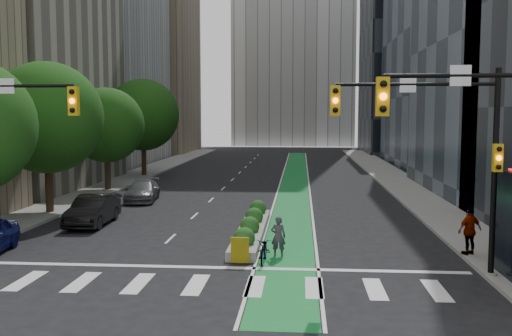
% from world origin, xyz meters
% --- Properties ---
extents(ground, '(160.00, 160.00, 0.00)m').
position_xyz_m(ground, '(0.00, 0.00, 0.00)').
color(ground, black).
rests_on(ground, ground).
extents(sidewalk_left, '(3.60, 90.00, 0.15)m').
position_xyz_m(sidewalk_left, '(-11.80, 25.00, 0.07)').
color(sidewalk_left, gray).
rests_on(sidewalk_left, ground).
extents(sidewalk_right, '(3.60, 90.00, 0.15)m').
position_xyz_m(sidewalk_right, '(11.80, 25.00, 0.07)').
color(sidewalk_right, gray).
rests_on(sidewalk_right, ground).
extents(bike_lane_paint, '(2.20, 70.00, 0.01)m').
position_xyz_m(bike_lane_paint, '(3.00, 30.00, 0.01)').
color(bike_lane_paint, '#177F34').
rests_on(bike_lane_paint, ground).
extents(building_tan_far, '(14.00, 16.00, 26.00)m').
position_xyz_m(building_tan_far, '(-20.00, 66.00, 13.00)').
color(building_tan_far, tan).
rests_on(building_tan_far, ground).
extents(building_dark_end, '(14.00, 18.00, 28.00)m').
position_xyz_m(building_dark_end, '(20.00, 68.00, 14.00)').
color(building_dark_end, black).
rests_on(building_dark_end, ground).
extents(tree_mid, '(6.40, 6.40, 8.78)m').
position_xyz_m(tree_mid, '(-11.00, 12.00, 5.57)').
color(tree_mid, black).
rests_on(tree_mid, ground).
extents(tree_midfar, '(5.60, 5.60, 7.76)m').
position_xyz_m(tree_midfar, '(-11.00, 22.00, 4.95)').
color(tree_midfar, black).
rests_on(tree_midfar, ground).
extents(tree_far, '(6.60, 6.60, 9.00)m').
position_xyz_m(tree_far, '(-11.00, 32.00, 5.69)').
color(tree_far, black).
rests_on(tree_far, ground).
extents(signal_right, '(5.82, 0.51, 7.20)m').
position_xyz_m(signal_right, '(8.67, 0.47, 4.80)').
color(signal_right, black).
rests_on(signal_right, ground).
extents(signal_far_right, '(4.82, 0.51, 7.20)m').
position_xyz_m(signal_far_right, '(8.98, -4.03, 4.75)').
color(signal_far_right, black).
rests_on(signal_far_right, ground).
extents(median_planter, '(1.20, 10.26, 1.10)m').
position_xyz_m(median_planter, '(1.20, 7.04, 0.37)').
color(median_planter, gray).
rests_on(median_planter, ground).
extents(bicycle, '(0.73, 1.96, 1.02)m').
position_xyz_m(bicycle, '(2.12, 2.12, 0.51)').
color(bicycle, gray).
rests_on(bicycle, ground).
extents(cyclist, '(0.62, 0.42, 1.65)m').
position_xyz_m(cyclist, '(2.63, 3.11, 0.83)').
color(cyclist, '#3A353F').
rests_on(cyclist, ground).
extents(parked_car_left_mid, '(1.79, 4.77, 1.55)m').
position_xyz_m(parked_car_left_mid, '(-7.28, 8.92, 0.78)').
color(parked_car_left_mid, black).
rests_on(parked_car_left_mid, ground).
extents(parked_car_left_far, '(2.48, 4.92, 1.37)m').
position_xyz_m(parked_car_left_far, '(-7.00, 17.27, 0.69)').
color(parked_car_left_far, '#585B5D').
rests_on(parked_car_left_far, ground).
extents(pedestrian_near, '(0.75, 0.96, 1.96)m').
position_xyz_m(pedestrian_near, '(11.35, 2.40, 1.13)').
color(pedestrian_near, gray).
rests_on(pedestrian_near, sidewalk_right).
extents(pedestrian_far, '(1.24, 0.97, 1.96)m').
position_xyz_m(pedestrian_far, '(10.30, 3.44, 1.13)').
color(pedestrian_far, gray).
rests_on(pedestrian_far, sidewalk_right).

